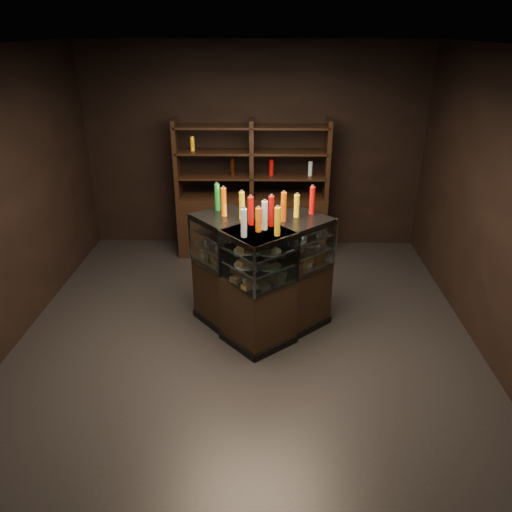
% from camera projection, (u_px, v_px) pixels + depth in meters
% --- Properties ---
extents(ground, '(5.00, 5.00, 0.00)m').
position_uv_depth(ground, '(247.00, 326.00, 5.75)').
color(ground, black).
rests_on(ground, ground).
extents(room_shell, '(5.02, 5.02, 3.01)m').
position_uv_depth(room_shell, '(246.00, 160.00, 4.94)').
color(room_shell, black).
rests_on(room_shell, ground).
extents(display_case, '(1.64, 1.30, 1.30)m').
position_uv_depth(display_case, '(260.00, 295.00, 5.51)').
color(display_case, black).
rests_on(display_case, ground).
extents(food_display, '(1.29, 0.94, 0.41)m').
position_uv_depth(food_display, '(260.00, 250.00, 5.28)').
color(food_display, '#CD8C49').
rests_on(food_display, display_case).
extents(bottles_top, '(1.12, 0.80, 0.30)m').
position_uv_depth(bottles_top, '(260.00, 211.00, 5.10)').
color(bottles_top, '#D8590A').
rests_on(bottles_top, display_case).
extents(potted_conifer, '(0.32, 0.32, 0.69)m').
position_uv_depth(potted_conifer, '(288.00, 267.00, 6.28)').
color(potted_conifer, black).
rests_on(potted_conifer, ground).
extents(back_shelving, '(2.18, 0.45, 2.00)m').
position_uv_depth(back_shelving, '(252.00, 215.00, 7.36)').
color(back_shelving, black).
rests_on(back_shelving, ground).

